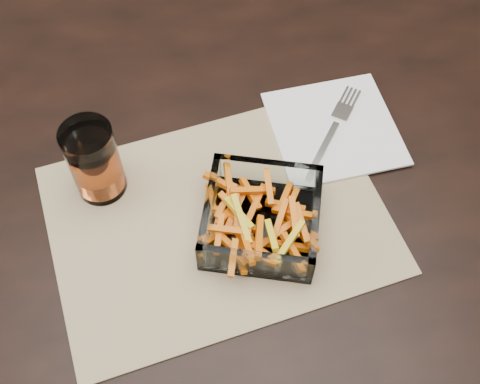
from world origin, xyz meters
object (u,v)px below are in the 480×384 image
at_px(dining_table, 266,197).
at_px(fork, 334,128).
at_px(tumbler, 95,163).
at_px(glass_bowl, 261,219).

distance_m(dining_table, fork, 0.15).
height_order(tumbler, fork, tumbler).
distance_m(dining_table, tumbler, 0.28).
relative_size(glass_bowl, tumbler, 1.55).
xyz_separation_m(dining_table, fork, (0.11, 0.04, 0.10)).
relative_size(dining_table, glass_bowl, 8.50).
bearing_deg(tumbler, dining_table, -2.06).
height_order(dining_table, fork, fork).
relative_size(glass_bowl, fork, 1.18).
xyz_separation_m(glass_bowl, fork, (0.14, 0.14, -0.02)).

